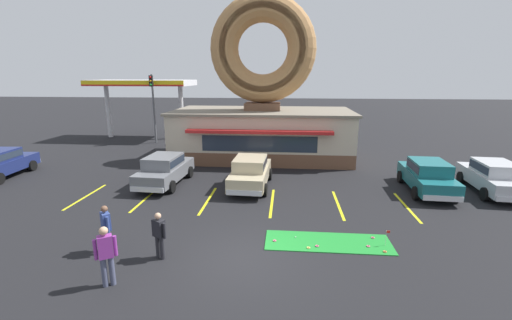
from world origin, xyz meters
The scene contains 27 objects.
ground_plane centered at (0.00, 0.00, 0.00)m, with size 160.00×160.00×0.00m, color black.
donut_shop_building centered at (-0.40, 13.94, 3.74)m, with size 12.30×6.75×10.96m.
putting_mat centered at (2.82, 1.28, 0.01)m, with size 4.36×1.49×0.03m, color #1E842D.
mini_donut_near_left centered at (4.46, 1.71, 0.05)m, with size 0.13×0.13×0.04m, color #D8667F.
mini_donut_near_right centered at (4.61, 0.72, 0.05)m, with size 0.13×0.13×0.04m, color #D17F47.
mini_donut_mid_left centered at (2.41, 0.90, 0.05)m, with size 0.13×0.13×0.04m, color #D8667F.
mini_donut_mid_centre centered at (0.96, 1.16, 0.05)m, with size 0.13×0.13×0.04m, color #D8667F.
mini_donut_mid_right centered at (4.15, 1.04, 0.05)m, with size 0.13×0.13×0.04m, color #D8667F.
mini_donut_far_left centered at (2.12, 0.75, 0.05)m, with size 0.13×0.13×0.04m, color #E5C666.
golf_ball centered at (1.70, 1.49, 0.05)m, with size 0.04×0.04×0.04m, color white.
putting_flag_pin centered at (4.78, 1.20, 0.44)m, with size 0.13×0.01×0.55m.
car_champagne centered at (-0.53, 7.17, 0.87)m, with size 2.10×4.62×1.60m.
car_grey centered at (-5.14, 7.23, 0.87)m, with size 2.16×4.64×1.60m.
car_silver centered at (11.53, 7.35, 0.87)m, with size 2.22×4.67×1.60m.
car_teal centered at (8.35, 7.24, 0.87)m, with size 2.16×4.64×1.60m.
pedestrian_blue_sweater_man centered at (-4.50, -0.01, 0.89)m, with size 0.43×0.47×1.62m.
pedestrian_hooded_kid centered at (-2.64, -0.25, 0.85)m, with size 0.54×0.39×1.54m.
pedestrian_leather_jacket_man centered at (-3.53, -1.82, 0.98)m, with size 0.52×0.40×1.76m.
trash_bin centered at (-6.00, 11.04, 0.50)m, with size 0.57×0.57×0.97m.
traffic_light_pole centered at (-9.99, 18.43, 3.71)m, with size 0.28×0.47×5.80m.
gas_station_canopy centered at (-11.85, 20.89, 4.86)m, with size 9.00×4.46×5.30m.
parking_stripe_far_left centered at (-8.30, 5.00, 0.00)m, with size 0.12×3.60×0.01m, color yellow.
parking_stripe_left centered at (-5.30, 5.00, 0.00)m, with size 0.12×3.60×0.01m, color yellow.
parking_stripe_mid_left centered at (-2.30, 5.00, 0.00)m, with size 0.12×3.60×0.01m, color yellow.
parking_stripe_centre centered at (0.70, 5.00, 0.00)m, with size 0.12×3.60×0.01m, color yellow.
parking_stripe_mid_right centered at (3.70, 5.00, 0.00)m, with size 0.12×3.60×0.01m, color yellow.
parking_stripe_right centered at (6.70, 5.00, 0.00)m, with size 0.12×3.60×0.01m, color yellow.
Camera 1 is at (1.30, -9.83, 5.68)m, focal length 24.00 mm.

